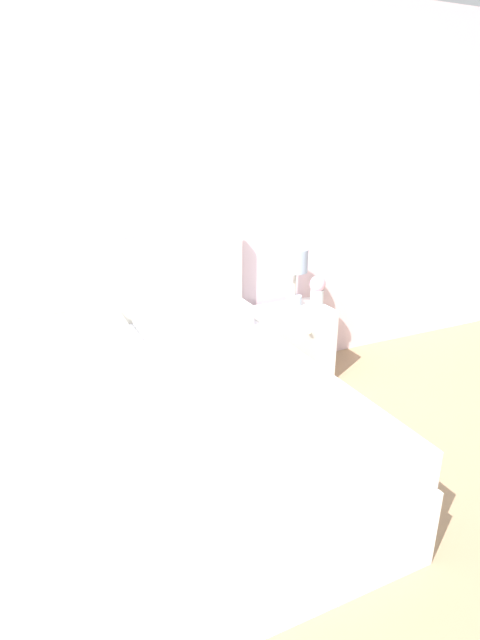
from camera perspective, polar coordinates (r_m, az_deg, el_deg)
ground_plane at (r=3.58m, az=-12.55°, el=-8.60°), size 12.00×12.00×0.00m
wall_back at (r=3.24m, az=-14.63°, el=12.54°), size 8.00×0.06×2.60m
bed at (r=2.66m, az=-8.44°, el=-11.78°), size 1.68×1.97×1.10m
nightstand at (r=3.69m, az=6.21°, el=-2.66°), size 0.49×0.40×0.54m
table_lamp at (r=3.58m, az=6.33°, el=6.05°), size 0.18×0.18×0.42m
flower_vase at (r=3.66m, az=8.84°, el=3.53°), size 0.12×0.12×0.21m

